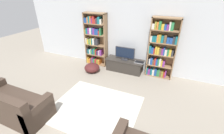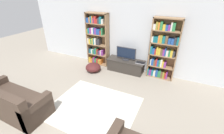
{
  "view_description": "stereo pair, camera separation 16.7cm",
  "coord_description": "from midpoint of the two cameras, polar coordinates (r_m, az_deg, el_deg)",
  "views": [
    {
      "loc": [
        1.65,
        -1.03,
        2.84
      ],
      "look_at": [
        0.01,
        2.76,
        0.7
      ],
      "focal_mm": 24.0,
      "sensor_mm": 36.0,
      "label": 1
    },
    {
      "loc": [
        1.8,
        -0.96,
        2.84
      ],
      "look_at": [
        0.01,
        2.76,
        0.7
      ],
      "focal_mm": 24.0,
      "sensor_mm": 36.0,
      "label": 2
    }
  ],
  "objects": [
    {
      "name": "area_rug",
      "position": [
        4.21,
        -5.91,
        -15.05
      ],
      "size": [
        2.26,
        1.9,
        0.02
      ],
      "color": "beige",
      "rests_on": "ground_plane"
    },
    {
      "name": "television",
      "position": [
        5.59,
        6.22,
        5.13
      ],
      "size": [
        0.74,
        0.16,
        0.5
      ],
      "color": "#2D2D33",
      "rests_on": "tv_stand"
    },
    {
      "name": "tv_stand",
      "position": [
        5.8,
        6.01,
        0.61
      ],
      "size": [
        1.43,
        0.52,
        0.47
      ],
      "color": "#332D28",
      "rests_on": "ground_plane"
    },
    {
      "name": "laptop",
      "position": [
        5.52,
        11.65,
        1.58
      ],
      "size": [
        0.34,
        0.2,
        0.03
      ],
      "color": "#B7B7BC",
      "rests_on": "tv_stand"
    },
    {
      "name": "wall_back",
      "position": [
        5.71,
        7.31,
        11.57
      ],
      "size": [
        8.8,
        0.06,
        2.6
      ],
      "color": "silver",
      "rests_on": "ground_plane"
    },
    {
      "name": "bookshelf_right",
      "position": [
        5.38,
        19.61,
        6.09
      ],
      "size": [
        0.91,
        0.3,
        2.09
      ],
      "color": "#93704C",
      "rests_on": "ground_plane"
    },
    {
      "name": "beanbag_ottoman",
      "position": [
        5.81,
        -6.38,
        -0.16
      ],
      "size": [
        0.58,
        0.58,
        0.33
      ],
      "primitive_type": "ellipsoid",
      "color": "#4C1E1E",
      "rests_on": "ground_plane"
    },
    {
      "name": "bookshelf_left",
      "position": [
        6.14,
        -4.87,
        10.34
      ],
      "size": [
        0.91,
        0.3,
        2.09
      ],
      "color": "#93704C",
      "rests_on": "ground_plane"
    },
    {
      "name": "couch_left_sectional",
      "position": [
        4.59,
        -32.72,
        -11.26
      ],
      "size": [
        1.89,
        0.82,
        0.86
      ],
      "color": "#423328",
      "rests_on": "ground_plane"
    }
  ]
}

